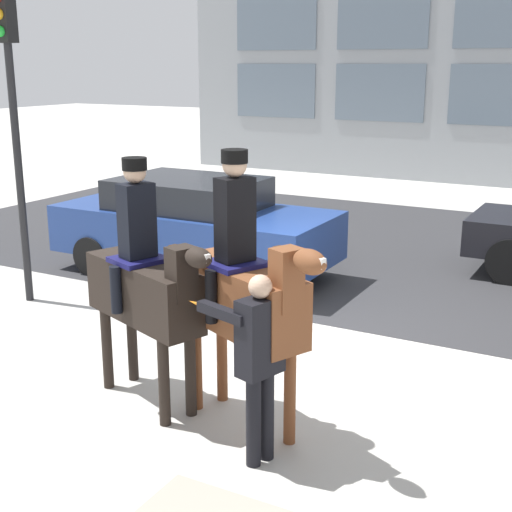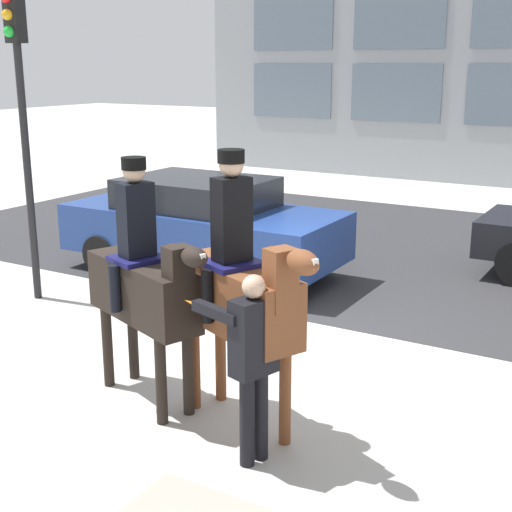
{
  "view_description": "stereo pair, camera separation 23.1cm",
  "coord_description": "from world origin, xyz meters",
  "views": [
    {
      "loc": [
        3.65,
        -7.74,
        3.36
      ],
      "look_at": [
        0.21,
        -1.42,
        1.41
      ],
      "focal_mm": 50.0,
      "sensor_mm": 36.0,
      "label": 1
    },
    {
      "loc": [
        3.85,
        -7.63,
        3.36
      ],
      "look_at": [
        0.21,
        -1.42,
        1.41
      ],
      "focal_mm": 50.0,
      "sensor_mm": 36.0,
      "label": 2
    }
  ],
  "objects": [
    {
      "name": "ground_plane",
      "position": [
        0.0,
        0.0,
        0.0
      ],
      "size": [
        80.0,
        80.0,
        0.0
      ],
      "primitive_type": "plane",
      "color": "#B2AFA8"
    },
    {
      "name": "road_surface",
      "position": [
        0.0,
        4.75,
        0.0
      ],
      "size": [
        19.45,
        8.5,
        0.01
      ],
      "color": "#2D2D30",
      "rests_on": "ground_plane"
    },
    {
      "name": "mounted_horse_lead",
      "position": [
        -0.51,
        -2.39,
        1.26
      ],
      "size": [
        1.83,
        0.95,
        2.5
      ],
      "rotation": [
        0.0,
        0.0,
        -0.36
      ],
      "color": "black",
      "rests_on": "ground_plane"
    },
    {
      "name": "mounted_horse_companion",
      "position": [
        0.59,
        -2.38,
        1.35
      ],
      "size": [
        1.84,
        1.07,
        2.63
      ],
      "rotation": [
        0.0,
        0.0,
        -0.43
      ],
      "color": "brown",
      "rests_on": "ground_plane"
    },
    {
      "name": "pedestrian_bystander",
      "position": [
        1.01,
        -2.86,
        1.0
      ],
      "size": [
        0.9,
        0.45,
        1.7
      ],
      "rotation": [
        0.0,
        0.0,
        2.84
      ],
      "color": "black",
      "rests_on": "ground_plane"
    },
    {
      "name": "street_car_near_lane",
      "position": [
        -2.66,
        1.74,
        0.82
      ],
      "size": [
        4.55,
        2.03,
        1.57
      ],
      "color": "navy",
      "rests_on": "ground_plane"
    },
    {
      "name": "traffic_light",
      "position": [
        -4.03,
        -0.61,
        2.89
      ],
      "size": [
        0.24,
        0.29,
        4.35
      ],
      "color": "black",
      "rests_on": "ground_plane"
    }
  ]
}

